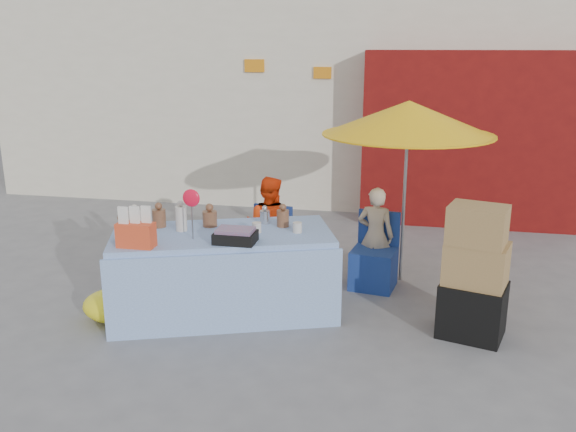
% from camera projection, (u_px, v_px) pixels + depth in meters
% --- Properties ---
extents(ground, '(80.00, 80.00, 0.00)m').
position_uv_depth(ground, '(262.00, 331.00, 5.92)').
color(ground, slate).
rests_on(ground, ground).
extents(backdrop, '(14.00, 8.00, 7.80)m').
position_uv_depth(backdrop, '(376.00, 22.00, 12.06)').
color(backdrop, silver).
rests_on(backdrop, ground).
extents(market_table, '(2.46, 1.74, 1.36)m').
position_uv_depth(market_table, '(222.00, 272.00, 6.22)').
color(market_table, '#9BC3F8').
rests_on(market_table, ground).
extents(chair_left, '(0.55, 0.54, 0.85)m').
position_uv_depth(chair_left, '(267.00, 258.00, 7.17)').
color(chair_left, navy).
rests_on(chair_left, ground).
extents(chair_right, '(0.55, 0.54, 0.85)m').
position_uv_depth(chair_right, '(374.00, 265.00, 6.93)').
color(chair_right, navy).
rests_on(chair_right, ground).
extents(vendor_orange, '(0.65, 0.54, 1.21)m').
position_uv_depth(vendor_orange, '(269.00, 227.00, 7.20)').
color(vendor_orange, '#F0390C').
rests_on(vendor_orange, ground).
extents(vendor_beige, '(0.45, 0.33, 1.14)m').
position_uv_depth(vendor_beige, '(375.00, 236.00, 6.97)').
color(vendor_beige, tan).
rests_on(vendor_beige, ground).
extents(umbrella, '(1.90, 1.90, 2.09)m').
position_uv_depth(umbrella, '(408.00, 119.00, 6.69)').
color(umbrella, gray).
rests_on(umbrella, ground).
extents(box_stack, '(0.69, 0.62, 1.28)m').
position_uv_depth(box_stack, '(475.00, 277.00, 5.66)').
color(box_stack, black).
rests_on(box_stack, ground).
extents(tarp_bundle, '(0.78, 0.67, 0.31)m').
position_uv_depth(tarp_bundle, '(117.00, 305.00, 6.10)').
color(tarp_bundle, yellow).
rests_on(tarp_bundle, ground).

